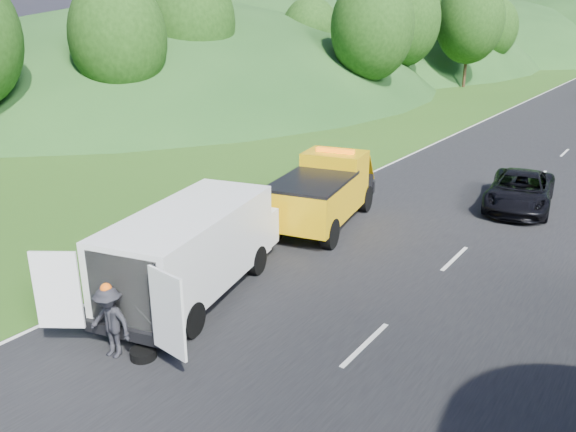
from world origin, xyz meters
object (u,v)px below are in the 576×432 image
Objects in this scene: child at (228,269)px; suitcase at (219,232)px; tow_truck at (324,191)px; white_van at (194,247)px; worker at (114,356)px; spare_tire at (144,358)px; passing_suv at (518,208)px; woman at (212,249)px.

suitcase is at bearing 153.30° from child.
tow_truck is at bearing 60.30° from suitcase.
tow_truck reaches higher than white_van.
worker reaches higher than suitcase.
passing_suv reaches higher than spare_tire.
passing_suv is at bearing 66.20° from worker.
worker is (0.59, -3.25, -1.40)m from white_van.
suitcase is at bearing -131.26° from tow_truck.
child is 4.87m from spare_tire.
passing_suv is (4.09, 15.66, 0.00)m from spare_tire.
spare_tire is at bearing -94.03° from tow_truck.
child is 1.58× the size of spare_tire.
suitcase is 1.10× the size of spare_tire.
white_van is 1.47× the size of passing_suv.
worker is (0.93, -4.94, 0.00)m from child.
worker is at bearing -152.48° from spare_tire.
white_van is 3.59m from worker.
white_van is 13.86m from passing_suv.
woman is at bearing 111.48° from white_van.
child is at bearing -42.18° from suitcase.
child is at bearing -140.35° from woman.
suitcase is at bearing 108.81° from white_van.
spare_tire is at bearing -81.29° from white_van.
passing_suv is at bearing 53.83° from white_van.
white_van is (0.08, -6.74, 0.13)m from tow_truck.
worker is 7.03m from suitcase.
worker reaches higher than child.
worker is at bearing -97.75° from tow_truck.
spare_tire is at bearing -62.17° from suitcase.
suitcase is (-2.65, 6.50, 0.32)m from worker.
worker is (0.66, -9.99, -1.26)m from tow_truck.
woman reaches higher than worker.
child is at bearing -104.53° from tow_truck.
spare_tire is (1.28, -9.67, -1.26)m from tow_truck.
suitcase is (-1.99, -3.48, -0.94)m from tow_truck.
woman reaches higher than spare_tire.
child is 5.03m from worker.
tow_truck is 4.12m from suitcase.
tow_truck is 10.86× the size of spare_tire.
suitcase is (-0.23, 0.65, 0.32)m from woman.
suitcase is at bearing 1.17° from woman.
passing_suv is (5.37, 5.99, -1.26)m from tow_truck.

